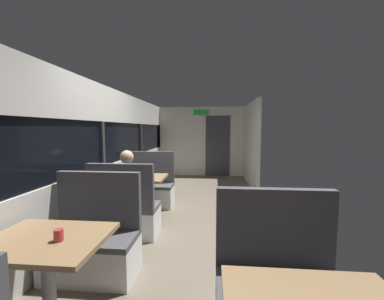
# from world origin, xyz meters

# --- Properties ---
(ground_plane) EXTENTS (3.30, 9.20, 0.02)m
(ground_plane) POSITION_xyz_m (0.00, 0.00, -0.01)
(ground_plane) COLOR #665B4C
(carriage_window_panel_left) EXTENTS (0.09, 8.48, 2.30)m
(carriage_window_panel_left) POSITION_xyz_m (-1.45, 0.00, 1.11)
(carriage_window_panel_left) COLOR beige
(carriage_window_panel_left) RESTS_ON ground_plane
(carriage_end_bulkhead) EXTENTS (2.90, 0.11, 2.30)m
(carriage_end_bulkhead) POSITION_xyz_m (0.06, 4.19, 1.14)
(carriage_end_bulkhead) COLOR beige
(carriage_end_bulkhead) RESTS_ON ground_plane
(carriage_aisle_panel_right) EXTENTS (0.08, 2.40, 2.30)m
(carriage_aisle_panel_right) POSITION_xyz_m (1.45, 3.00, 1.15)
(carriage_aisle_panel_right) COLOR beige
(carriage_aisle_panel_right) RESTS_ON ground_plane
(dining_table_near_window) EXTENTS (0.90, 0.70, 0.74)m
(dining_table_near_window) POSITION_xyz_m (-0.89, -2.09, 0.64)
(dining_table_near_window) COLOR #9E9EA3
(dining_table_near_window) RESTS_ON ground_plane
(bench_near_window_facing_entry) EXTENTS (0.95, 0.50, 1.10)m
(bench_near_window_facing_entry) POSITION_xyz_m (-0.89, -1.39, 0.33)
(bench_near_window_facing_entry) COLOR silver
(bench_near_window_facing_entry) RESTS_ON ground_plane
(dining_table_mid_window) EXTENTS (0.90, 0.70, 0.74)m
(dining_table_mid_window) POSITION_xyz_m (-0.89, 0.26, 0.64)
(dining_table_mid_window) COLOR #9E9EA3
(dining_table_mid_window) RESTS_ON ground_plane
(bench_mid_window_facing_end) EXTENTS (0.95, 0.50, 1.10)m
(bench_mid_window_facing_end) POSITION_xyz_m (-0.89, -0.44, 0.33)
(bench_mid_window_facing_end) COLOR silver
(bench_mid_window_facing_end) RESTS_ON ground_plane
(bench_mid_window_facing_entry) EXTENTS (0.95, 0.50, 1.10)m
(bench_mid_window_facing_entry) POSITION_xyz_m (-0.89, 0.96, 0.33)
(bench_mid_window_facing_entry) COLOR silver
(bench_mid_window_facing_entry) RESTS_ON ground_plane
(bench_front_aisle_facing_entry) EXTENTS (0.95, 0.50, 1.10)m
(bench_front_aisle_facing_entry) POSITION_xyz_m (0.89, -1.99, 0.33)
(bench_front_aisle_facing_entry) COLOR silver
(bench_front_aisle_facing_entry) RESTS_ON ground_plane
(seated_passenger) EXTENTS (0.47, 0.55, 1.26)m
(seated_passenger) POSITION_xyz_m (-0.89, -0.37, 0.54)
(seated_passenger) COLOR #26262D
(seated_passenger) RESTS_ON ground_plane
(coffee_cup_secondary) EXTENTS (0.07, 0.07, 0.09)m
(coffee_cup_secondary) POSITION_xyz_m (-0.76, -2.13, 0.79)
(coffee_cup_secondary) COLOR #B23333
(coffee_cup_secondary) RESTS_ON dining_table_near_window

